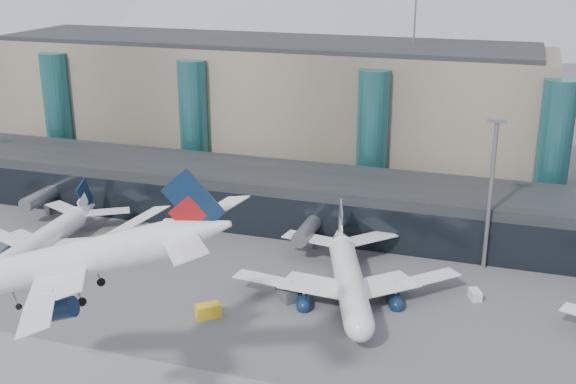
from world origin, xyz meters
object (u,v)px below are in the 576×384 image
object	(u,v)px
veh_b	(119,244)
jet_parked_left	(53,228)
hero_jet	(96,249)
veh_h	(208,311)
veh_c	(286,294)
veh_g	(475,295)
lightmast_mid	(491,186)
jet_parked_mid	(347,265)

from	to	relation	value
veh_b	jet_parked_left	bearing A→B (deg)	111.26
hero_jet	veh_b	world-z (taller)	hero_jet
hero_jet	veh_h	world-z (taller)	hero_jet
veh_c	jet_parked_left	bearing A→B (deg)	-144.31
veh_g	lightmast_mid	bearing A→B (deg)	153.43
jet_parked_mid	veh_g	bearing A→B (deg)	-98.69
jet_parked_mid	veh_c	bearing A→B (deg)	105.31
veh_g	veh_h	xyz separation A→B (m)	(-36.47, -17.91, 0.24)
veh_h	jet_parked_left	bearing A→B (deg)	120.11
hero_jet	veh_c	xyz separation A→B (m)	(9.36, 34.65, -20.41)
veh_b	veh_c	distance (m)	35.93
veh_b	veh_h	xyz separation A→B (m)	(25.51, -18.23, 0.13)
veh_g	jet_parked_mid	bearing A→B (deg)	-103.65
jet_parked_left	jet_parked_mid	xyz separation A→B (m)	(53.53, -0.05, 0.48)
veh_h	veh_b	bearing A→B (deg)	106.12
jet_parked_left	jet_parked_mid	distance (m)	53.53
jet_parked_left	veh_g	world-z (taller)	jet_parked_left
veh_b	veh_g	bearing A→B (deg)	-88.81
jet_parked_left	veh_g	xyz separation A→B (m)	(72.78, 3.56, -3.31)
jet_parked_mid	veh_g	size ratio (longest dim) A/B	14.68
veh_c	veh_h	distance (m)	12.63
veh_g	hero_jet	bearing A→B (deg)	-64.20
jet_parked_left	veh_c	bearing A→B (deg)	-100.82
jet_parked_left	lightmast_mid	bearing A→B (deg)	-81.70
lightmast_mid	jet_parked_left	xyz separation A→B (m)	(-73.27, -15.65, -10.36)
jet_parked_mid	veh_c	xyz separation A→B (m)	(-8.09, -5.58, -3.54)
lightmast_mid	veh_c	bearing A→B (deg)	-142.59
veh_b	veh_g	distance (m)	61.98
veh_c	lightmast_mid	bearing A→B (deg)	80.16
veh_h	lightmast_mid	bearing A→B (deg)	0.73
hero_jet	jet_parked_left	distance (m)	56.79
jet_parked_left	veh_g	size ratio (longest dim) A/B	13.08
hero_jet	veh_b	xyz separation A→B (m)	(-25.28, 44.16, -20.55)
jet_parked_left	veh_h	size ratio (longest dim) A/B	9.34
hero_jet	jet_parked_left	size ratio (longest dim) A/B	1.02
jet_parked_left	veh_b	distance (m)	11.91
veh_b	veh_c	world-z (taller)	veh_c
lightmast_mid	jet_parked_left	bearing A→B (deg)	-167.94
jet_parked_left	veh_h	world-z (taller)	jet_parked_left
jet_parked_mid	veh_h	xyz separation A→B (m)	(-17.22, -14.30, -3.55)
veh_b	veh_c	bearing A→B (deg)	-103.86
jet_parked_mid	jet_parked_left	bearing A→B (deg)	70.65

